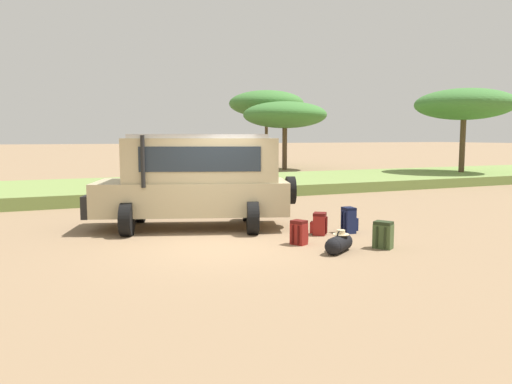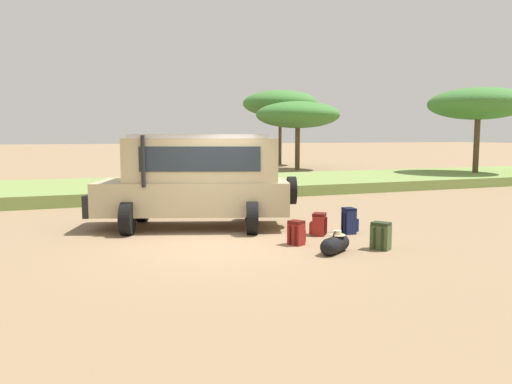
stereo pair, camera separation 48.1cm
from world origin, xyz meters
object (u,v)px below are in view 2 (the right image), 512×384
Objects in this scene: acacia_tree_far_left at (298,115)px; acacia_tree_centre_back at (478,104)px; backpack_near_rear_wheel at (319,224)px; backpack_outermost at (381,236)px; safari_vehicle at (197,178)px; backpack_cluster_center at (349,221)px; backpack_beside_front_wheel at (297,233)px; acacia_tree_left_mid at (280,104)px; duffel_bag_low_black_case at (335,244)px.

acacia_tree_centre_back is (5.01, -11.61, 0.20)m from acacia_tree_far_left.
backpack_near_rear_wheel is 0.92× the size of backpack_outermost.
safari_vehicle reaches higher than backpack_cluster_center.
backpack_outermost is at bearing -36.14° from backpack_beside_front_wheel.
safari_vehicle is at bearing -118.43° from acacia_tree_left_mid.
duffel_bag_low_black_case is at bearing -142.70° from acacia_tree_centre_back.
backpack_near_rear_wheel is at bearing -40.59° from safari_vehicle.
acacia_tree_centre_back is (14.64, 12.04, 3.83)m from backpack_outermost.
backpack_outermost is at bearing -112.17° from acacia_tree_far_left.
acacia_tree_far_left is 6.20m from acacia_tree_left_mid.
backpack_outermost is at bearing -110.28° from acacia_tree_left_mid.
backpack_cluster_center reaches higher than backpack_beside_front_wheel.
acacia_tree_far_left reaches higher than backpack_beside_front_wheel.
backpack_cluster_center is 1.78m from backpack_outermost.
acacia_tree_centre_back is at bearing -66.66° from acacia_tree_far_left.
backpack_outermost is 19.34m from acacia_tree_centre_back.
safari_vehicle is at bearing 115.85° from duffel_bag_low_black_case.
safari_vehicle is 0.91× the size of acacia_tree_far_left.
backpack_beside_front_wheel is 0.09× the size of acacia_tree_far_left.
acacia_tree_far_left is 1.11× the size of acacia_tree_centre_back.
backpack_near_rear_wheel is 0.10× the size of acacia_tree_centre_back.
acacia_tree_far_left is (10.12, 21.81, 3.65)m from backpack_near_rear_wheel.
safari_vehicle is 29.41m from acacia_tree_left_mid.
duffel_bag_low_black_case is at bearing -108.18° from backpack_near_rear_wheel.
backpack_outermost is 25.79m from acacia_tree_far_left.
safari_vehicle is at bearing 146.08° from backpack_cluster_center.
backpack_cluster_center is 24.07m from acacia_tree_far_left.
acacia_tree_far_left is at bearing 65.09° from backpack_near_rear_wheel.
duffel_bag_low_black_case is 0.15× the size of acacia_tree_centre_back.
backpack_beside_front_wheel is at bearing -116.17° from acacia_tree_far_left.
backpack_beside_front_wheel is 0.93× the size of backpack_outermost.
acacia_tree_centre_back is (15.13, 10.20, 3.85)m from backpack_near_rear_wheel.
backpack_beside_front_wheel is (1.49, -2.88, -1.03)m from safari_vehicle.
acacia_tree_left_mid reaches higher than acacia_tree_far_left.
safari_vehicle is at bearing 126.75° from backpack_outermost.
acacia_tree_far_left is at bearing -102.32° from acacia_tree_left_mid.
safari_vehicle is 10.02× the size of backpack_beside_front_wheel.
acacia_tree_centre_back reaches higher than duffel_bag_low_black_case.
acacia_tree_centre_back is (14.33, 10.29, 3.80)m from backpack_cluster_center.
backpack_beside_front_wheel is 0.10× the size of acacia_tree_centre_back.
duffel_bag_low_black_case is at bearing -68.52° from backpack_beside_front_wheel.
acacia_tree_far_left is (10.71, 23.58, 3.73)m from duffel_bag_low_black_case.
acacia_tree_centre_back reaches higher than backpack_cluster_center.
backpack_cluster_center is 1.18× the size of backpack_near_rear_wheel.
duffel_bag_low_black_case is at bearing -129.51° from backpack_cluster_center.
backpack_outermost reaches higher than backpack_beside_front_wheel.
backpack_near_rear_wheel is (0.97, 0.77, 0.00)m from backpack_beside_front_wheel.
acacia_tree_centre_back is (17.59, 8.09, 2.82)m from safari_vehicle.
acacia_tree_left_mid reaches higher than safari_vehicle.
duffel_bag_low_black_case is 0.13× the size of acacia_tree_left_mid.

